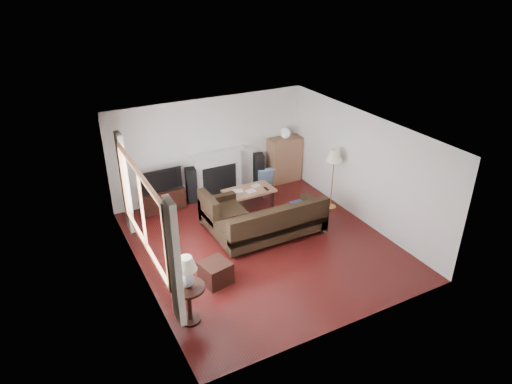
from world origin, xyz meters
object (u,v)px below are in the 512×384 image
tv_stand (162,199)px  floor_lamp (332,179)px  sectional_sofa (272,221)px  side_table (189,304)px  bookshelf (285,160)px  coffee_table (249,198)px

tv_stand → floor_lamp: bearing=-27.0°
sectional_sofa → side_table: size_ratio=3.61×
bookshelf → sectional_sofa: size_ratio=0.48×
sectional_sofa → coffee_table: (0.20, 1.45, -0.17)m
coffee_table → side_table: size_ratio=1.73×
coffee_table → floor_lamp: floor_lamp is taller
bookshelf → side_table: bearing=-136.6°
floor_lamp → side_table: 4.87m
bookshelf → tv_stand: bearing=-179.6°
coffee_table → side_table: 4.03m
tv_stand → sectional_sofa: (1.67, -2.35, 0.15)m
sectional_sofa → floor_lamp: floor_lamp is taller
bookshelf → coffee_table: bearing=-149.1°
coffee_table → side_table: bearing=-132.1°
floor_lamp → tv_stand: bearing=153.0°
bookshelf → side_table: 5.76m
bookshelf → side_table: size_ratio=1.74×
bookshelf → floor_lamp: bearing=-84.1°
tv_stand → sectional_sofa: bearing=-54.6°
sectional_sofa → side_table: 2.91m
sectional_sofa → side_table: bearing=-147.0°
bookshelf → sectional_sofa: bookshelf is taller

